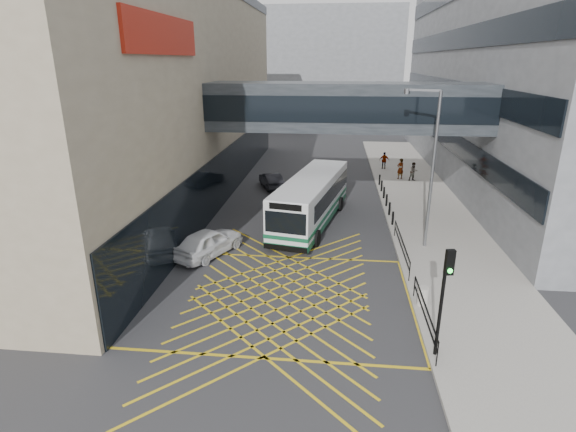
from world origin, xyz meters
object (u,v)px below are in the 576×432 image
(street_lamp, at_px, (430,161))
(bus, at_px, (312,199))
(car_silver, at_px, (330,168))
(litter_bin, at_px, (423,296))
(car_white, at_px, (209,242))
(pedestrian_c, at_px, (384,160))
(pedestrian_a, at_px, (400,169))
(traffic_light, at_px, (445,288))
(car_dark, at_px, (271,180))
(pedestrian_b, at_px, (414,172))

(street_lamp, bearing_deg, bus, 169.98)
(car_silver, bearing_deg, litter_bin, 93.37)
(car_white, height_order, pedestrian_c, pedestrian_c)
(pedestrian_a, bearing_deg, street_lamp, 59.15)
(traffic_light, relative_size, street_lamp, 0.49)
(traffic_light, bearing_deg, car_dark, 101.70)
(car_silver, xyz_separation_m, traffic_light, (4.32, -27.32, 2.17))
(pedestrian_b, distance_m, pedestrian_c, 4.97)
(traffic_light, xyz_separation_m, pedestrian_c, (0.95, 30.14, -1.94))
(pedestrian_b, xyz_separation_m, pedestrian_c, (-2.14, 4.48, 0.01))
(street_lamp, xyz_separation_m, pedestrian_c, (-0.29, 19.59, -4.16))
(car_dark, distance_m, street_lamp, 16.65)
(car_silver, bearing_deg, bus, 78.34)
(pedestrian_a, bearing_deg, car_silver, -37.70)
(car_white, bearing_deg, pedestrian_c, -93.22)
(street_lamp, distance_m, pedestrian_a, 16.24)
(litter_bin, height_order, pedestrian_b, pedestrian_b)
(pedestrian_a, bearing_deg, pedestrian_c, -102.95)
(car_white, bearing_deg, bus, -108.12)
(car_dark, height_order, pedestrian_b, pedestrian_b)
(car_silver, distance_m, pedestrian_a, 6.42)
(bus, bearing_deg, pedestrian_a, 70.39)
(pedestrian_b, relative_size, pedestrian_c, 0.99)
(pedestrian_a, xyz_separation_m, pedestrian_c, (-1.05, 3.89, -0.10))
(pedestrian_b, bearing_deg, traffic_light, -114.86)
(car_white, distance_m, pedestrian_c, 24.79)
(street_lamp, xyz_separation_m, pedestrian_b, (1.85, 15.11, -4.17))
(traffic_light, xyz_separation_m, street_lamp, (1.24, 10.55, 2.22))
(pedestrian_a, relative_size, pedestrian_c, 1.12)
(litter_bin, bearing_deg, car_silver, 100.65)
(street_lamp, height_order, litter_bin, street_lamp)
(bus, bearing_deg, street_lamp, -16.90)
(pedestrian_a, distance_m, pedestrian_b, 1.25)
(car_white, relative_size, car_dark, 1.20)
(car_dark, height_order, litter_bin, car_dark)
(pedestrian_a, bearing_deg, traffic_light, 57.56)
(litter_bin, distance_m, pedestrian_b, 22.18)
(bus, height_order, pedestrian_a, bus)
(car_white, xyz_separation_m, street_lamp, (12.01, 2.25, 4.37))
(car_white, height_order, litter_bin, car_white)
(bus, xyz_separation_m, car_white, (-5.44, -5.81, -0.92))
(car_dark, xyz_separation_m, litter_bin, (9.39, -18.96, -0.06))
(car_silver, bearing_deg, pedestrian_a, 163.10)
(traffic_light, distance_m, pedestrian_b, 25.92)
(car_white, bearing_deg, street_lamp, -144.39)
(pedestrian_b, bearing_deg, car_white, -146.59)
(car_silver, distance_m, litter_bin, 24.05)
(pedestrian_c, bearing_deg, litter_bin, 96.91)
(pedestrian_a, bearing_deg, car_white, 26.49)
(pedestrian_b, bearing_deg, car_dark, 175.70)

